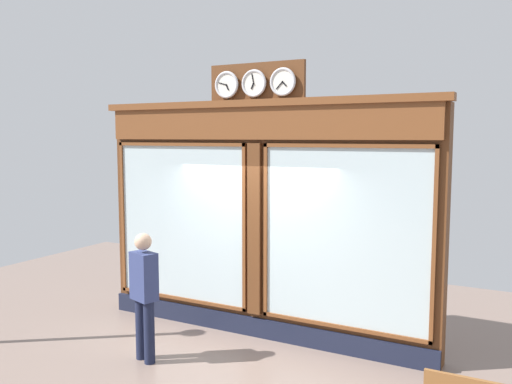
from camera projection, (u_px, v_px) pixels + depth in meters
shop_facade at (260, 218)px, 7.74m from camera, size 5.31×0.42×3.94m
pedestrian at (144, 291)px, 6.85m from camera, size 0.41×0.32×1.69m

